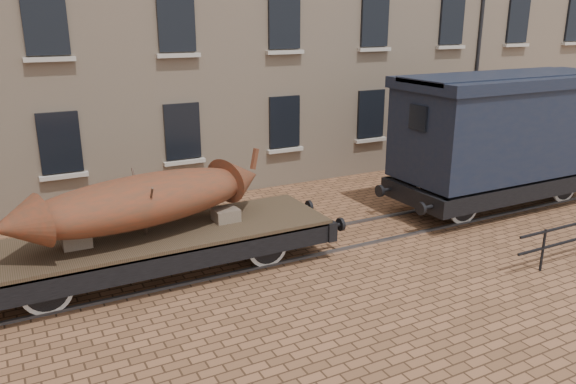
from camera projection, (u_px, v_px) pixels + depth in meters
name	position (u px, v px, depth m)	size (l,w,h in m)	color
ground	(338.00, 238.00, 14.62)	(90.00, 90.00, 0.00)	brown
rail_track	(338.00, 237.00, 14.61)	(30.00, 1.52, 0.06)	#59595E
flatcar_wagon	(157.00, 241.00, 12.27)	(8.66, 2.35, 1.31)	#443125
iron_boat	(143.00, 200.00, 11.89)	(6.07, 2.75, 1.48)	maroon
goods_van	(506.00, 125.00, 16.44)	(7.68, 2.80, 3.97)	black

